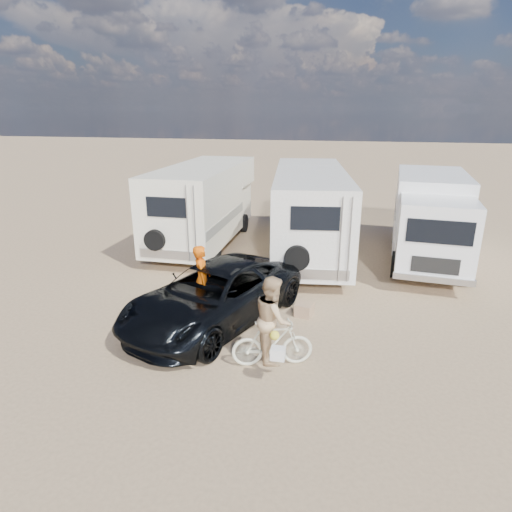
% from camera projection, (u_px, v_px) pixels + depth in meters
% --- Properties ---
extents(ground, '(140.00, 140.00, 0.00)m').
position_uv_depth(ground, '(298.00, 351.00, 10.07)').
color(ground, tan).
rests_on(ground, ground).
extents(rv_main, '(3.55, 8.35, 3.19)m').
position_uv_depth(rv_main, '(309.00, 214.00, 16.24)').
color(rv_main, white).
rests_on(rv_main, ground).
extents(rv_left, '(2.53, 7.18, 3.20)m').
position_uv_depth(rv_left, '(204.00, 206.00, 17.55)').
color(rv_left, beige).
rests_on(rv_left, ground).
extents(box_truck, '(3.01, 7.00, 3.09)m').
position_uv_depth(box_truck, '(430.00, 220.00, 15.51)').
color(box_truck, white).
rests_on(box_truck, ground).
extents(dark_suv, '(4.36, 5.99, 1.51)m').
position_uv_depth(dark_suv, '(214.00, 295.00, 11.22)').
color(dark_suv, black).
rests_on(dark_suv, ground).
extents(bike_man, '(2.10, 1.30, 1.04)m').
position_uv_depth(bike_man, '(203.00, 299.00, 11.55)').
color(bike_man, red).
rests_on(bike_man, ground).
extents(bike_woman, '(1.84, 1.01, 1.07)m').
position_uv_depth(bike_woman, '(272.00, 343.00, 9.35)').
color(bike_woman, beige).
rests_on(bike_woman, ground).
extents(rider_man, '(0.64, 0.78, 1.84)m').
position_uv_depth(rider_man, '(202.00, 285.00, 11.42)').
color(rider_man, '#CE4E06').
rests_on(rider_man, ground).
extents(rider_woman, '(0.96, 1.09, 1.90)m').
position_uv_depth(rider_woman, '(272.00, 326.00, 9.22)').
color(rider_woman, tan).
rests_on(rider_woman, ground).
extents(cooler, '(0.64, 0.57, 0.42)m').
position_uv_depth(cooler, '(262.00, 275.00, 14.08)').
color(cooler, '#225397').
rests_on(cooler, ground).
extents(crate, '(0.53, 0.53, 0.35)m').
position_uv_depth(crate, '(304.00, 310.00, 11.73)').
color(crate, '#977557').
rests_on(crate, ground).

